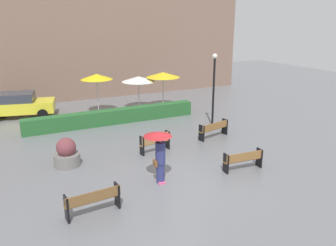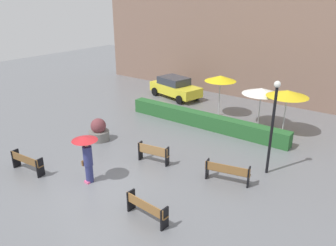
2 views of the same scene
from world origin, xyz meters
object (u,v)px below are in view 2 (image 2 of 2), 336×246
patio_umbrella_white (261,91)px  parked_car (175,87)px  bench_near_left (27,161)px  planter_pot (99,131)px  bench_near_right (146,208)px  patio_umbrella_yellow (221,78)px  lamp_post (273,119)px  patio_umbrella_yellow_far (288,93)px  pedestrian_with_umbrella (87,152)px  bench_mid_center (153,152)px  bench_far_right (227,171)px

patio_umbrella_white → parked_car: bearing=166.4°
bench_near_left → planter_pot: 4.28m
bench_near_right → patio_umbrella_yellow: bearing=105.6°
lamp_post → patio_umbrella_yellow: 7.56m
planter_pot → patio_umbrella_yellow_far: (7.77, 6.80, 1.86)m
pedestrian_with_umbrella → patio_umbrella_white: 10.94m
pedestrian_with_umbrella → patio_umbrella_white: (3.28, 10.41, 0.78)m
bench_mid_center → bench_near_left: bearing=-134.7°
bench_near_right → planter_pot: (-6.46, 3.70, 0.05)m
bench_near_left → bench_far_right: bearing=30.7°
patio_umbrella_yellow_far → pedestrian_with_umbrella: bearing=-116.1°
bench_far_right → patio_umbrella_yellow_far: (0.17, 6.59, 1.87)m
lamp_post → planter_pot: bearing=-167.1°
bench_near_left → lamp_post: (8.63, 6.27, 2.03)m
patio_umbrella_white → lamp_post: bearing=-64.3°
bench_far_right → pedestrian_with_umbrella: size_ratio=0.93×
bench_mid_center → parked_car: parked_car is taller
bench_near_left → patio_umbrella_yellow_far: 13.64m
bench_far_right → patio_umbrella_yellow_far: 6.85m
bench_far_right → parked_car: size_ratio=0.42×
patio_umbrella_yellow → patio_umbrella_yellow_far: bearing=-7.4°
bench_mid_center → lamp_post: (4.66, 2.27, 2.01)m
bench_mid_center → planter_pot: (-4.01, 0.28, -0.01)m
lamp_post → parked_car: 12.33m
planter_pot → lamp_post: size_ratio=0.30×
bench_near_right → bench_far_right: bearing=73.7°
patio_umbrella_yellow_far → parked_car: size_ratio=0.57×
bench_near_right → pedestrian_with_umbrella: pedestrian_with_umbrella is taller
parked_car → bench_near_left: bearing=-84.2°
patio_umbrella_yellow → bench_near_right: bearing=-74.4°
lamp_post → patio_umbrella_yellow_far: 4.90m
bench_mid_center → pedestrian_with_umbrella: (-1.14, -2.92, 0.84)m
bench_near_right → planter_pot: bearing=150.2°
planter_pot → patio_umbrella_yellow_far: patio_umbrella_yellow_far is taller
bench_far_right → bench_mid_center: size_ratio=1.20×
pedestrian_with_umbrella → patio_umbrella_yellow_far: 11.18m
bench_far_right → bench_near_right: bench_far_right is taller
planter_pot → patio_umbrella_yellow: (3.36, 7.38, 1.96)m
bench_near_right → lamp_post: 6.44m
planter_pot → patio_umbrella_yellow_far: bearing=41.2°
bench_mid_center → parked_car: (-5.32, 9.29, 0.28)m
bench_near_right → parked_car: (-7.77, 12.72, 0.34)m
bench_mid_center → patio_umbrella_white: (2.14, 7.49, 1.62)m
bench_near_left → bench_near_right: bench_near_left is taller
patio_umbrella_yellow_far → bench_far_right: bearing=-91.5°
lamp_post → patio_umbrella_white: lamp_post is taller
bench_near_right → parked_car: 14.90m
bench_mid_center → patio_umbrella_yellow: bearing=94.8°
patio_umbrella_yellow → patio_umbrella_white: (2.79, -0.16, -0.33)m
patio_umbrella_white → patio_umbrella_yellow_far: patio_umbrella_yellow_far is taller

